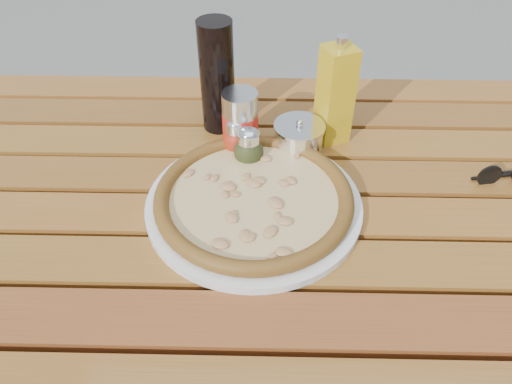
{
  "coord_description": "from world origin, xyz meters",
  "views": [
    {
      "loc": [
        0.01,
        -0.59,
        1.33
      ],
      "look_at": [
        0.0,
        0.02,
        0.78
      ],
      "focal_mm": 35.0,
      "sensor_mm": 36.0,
      "label": 1
    }
  ],
  "objects_px": {
    "dark_bottle": "(217,77)",
    "olive_oil_cruet": "(335,95)",
    "parmesan_tin": "(299,138)",
    "table": "(256,244)",
    "pepper_shaker": "(237,137)",
    "plate": "(254,204)",
    "sunglasses": "(505,174)",
    "pizza": "(254,197)",
    "oregano_shaker": "(249,148)",
    "soda_can": "(240,122)"
  },
  "relations": [
    {
      "from": "soda_can",
      "to": "parmesan_tin",
      "type": "relative_size",
      "value": 1.25
    },
    {
      "from": "pizza",
      "to": "olive_oil_cruet",
      "type": "relative_size",
      "value": 1.78
    },
    {
      "from": "table",
      "to": "pizza",
      "type": "height_order",
      "value": "pizza"
    },
    {
      "from": "pepper_shaker",
      "to": "parmesan_tin",
      "type": "xyz_separation_m",
      "value": [
        0.12,
        0.01,
        -0.01
      ]
    },
    {
      "from": "dark_bottle",
      "to": "pepper_shaker",
      "type": "bearing_deg",
      "value": -66.68
    },
    {
      "from": "plate",
      "to": "soda_can",
      "type": "relative_size",
      "value": 3.0
    },
    {
      "from": "dark_bottle",
      "to": "sunglasses",
      "type": "distance_m",
      "value": 0.55
    },
    {
      "from": "olive_oil_cruet",
      "to": "sunglasses",
      "type": "height_order",
      "value": "olive_oil_cruet"
    },
    {
      "from": "pizza",
      "to": "soda_can",
      "type": "relative_size",
      "value": 3.11
    },
    {
      "from": "pepper_shaker",
      "to": "table",
      "type": "bearing_deg",
      "value": -76.57
    },
    {
      "from": "dark_bottle",
      "to": "pizza",
      "type": "bearing_deg",
      "value": -72.59
    },
    {
      "from": "table",
      "to": "pepper_shaker",
      "type": "xyz_separation_m",
      "value": [
        -0.04,
        0.16,
        0.11
      ]
    },
    {
      "from": "table",
      "to": "plate",
      "type": "relative_size",
      "value": 3.89
    },
    {
      "from": "pizza",
      "to": "olive_oil_cruet",
      "type": "height_order",
      "value": "olive_oil_cruet"
    },
    {
      "from": "oregano_shaker",
      "to": "olive_oil_cruet",
      "type": "xyz_separation_m",
      "value": [
        0.16,
        0.09,
        0.06
      ]
    },
    {
      "from": "parmesan_tin",
      "to": "sunglasses",
      "type": "relative_size",
      "value": 0.87
    },
    {
      "from": "pizza",
      "to": "table",
      "type": "bearing_deg",
      "value": -76.56
    },
    {
      "from": "pizza",
      "to": "soda_can",
      "type": "height_order",
      "value": "soda_can"
    },
    {
      "from": "soda_can",
      "to": "sunglasses",
      "type": "relative_size",
      "value": 1.09
    },
    {
      "from": "dark_bottle",
      "to": "parmesan_tin",
      "type": "xyz_separation_m",
      "value": [
        0.16,
        -0.08,
        -0.08
      ]
    },
    {
      "from": "parmesan_tin",
      "to": "sunglasses",
      "type": "height_order",
      "value": "parmesan_tin"
    },
    {
      "from": "dark_bottle",
      "to": "parmesan_tin",
      "type": "distance_m",
      "value": 0.19
    },
    {
      "from": "pepper_shaker",
      "to": "oregano_shaker",
      "type": "relative_size",
      "value": 1.0
    },
    {
      "from": "pepper_shaker",
      "to": "soda_can",
      "type": "height_order",
      "value": "soda_can"
    },
    {
      "from": "table",
      "to": "oregano_shaker",
      "type": "relative_size",
      "value": 17.07
    },
    {
      "from": "soda_can",
      "to": "olive_oil_cruet",
      "type": "bearing_deg",
      "value": 12.22
    },
    {
      "from": "dark_bottle",
      "to": "olive_oil_cruet",
      "type": "bearing_deg",
      "value": -9.2
    },
    {
      "from": "parmesan_tin",
      "to": "soda_can",
      "type": "bearing_deg",
      "value": 175.99
    },
    {
      "from": "oregano_shaker",
      "to": "parmesan_tin",
      "type": "height_order",
      "value": "oregano_shaker"
    },
    {
      "from": "olive_oil_cruet",
      "to": "table",
      "type": "bearing_deg",
      "value": -123.16
    },
    {
      "from": "plate",
      "to": "parmesan_tin",
      "type": "distance_m",
      "value": 0.18
    },
    {
      "from": "pizza",
      "to": "parmesan_tin",
      "type": "xyz_separation_m",
      "value": [
        0.08,
        0.16,
        0.01
      ]
    },
    {
      "from": "table",
      "to": "pizza",
      "type": "distance_m",
      "value": 0.1
    },
    {
      "from": "plate",
      "to": "pepper_shaker",
      "type": "distance_m",
      "value": 0.15
    },
    {
      "from": "table",
      "to": "pepper_shaker",
      "type": "relative_size",
      "value": 17.07
    },
    {
      "from": "pizza",
      "to": "parmesan_tin",
      "type": "relative_size",
      "value": 3.89
    },
    {
      "from": "plate",
      "to": "sunglasses",
      "type": "relative_size",
      "value": 3.27
    },
    {
      "from": "pepper_shaker",
      "to": "parmesan_tin",
      "type": "bearing_deg",
      "value": 5.75
    },
    {
      "from": "olive_oil_cruet",
      "to": "pizza",
      "type": "bearing_deg",
      "value": -125.65
    },
    {
      "from": "parmesan_tin",
      "to": "table",
      "type": "bearing_deg",
      "value": -114.03
    },
    {
      "from": "sunglasses",
      "to": "parmesan_tin",
      "type": "bearing_deg",
      "value": 157.72
    },
    {
      "from": "parmesan_tin",
      "to": "sunglasses",
      "type": "xyz_separation_m",
      "value": [
        0.36,
        -0.08,
        -0.01
      ]
    },
    {
      "from": "dark_bottle",
      "to": "olive_oil_cruet",
      "type": "distance_m",
      "value": 0.22
    },
    {
      "from": "pizza",
      "to": "parmesan_tin",
      "type": "height_order",
      "value": "parmesan_tin"
    },
    {
      "from": "pepper_shaker",
      "to": "sunglasses",
      "type": "relative_size",
      "value": 0.74
    },
    {
      "from": "plate",
      "to": "olive_oil_cruet",
      "type": "relative_size",
      "value": 1.71
    },
    {
      "from": "pepper_shaker",
      "to": "pizza",
      "type": "bearing_deg",
      "value": -76.57
    },
    {
      "from": "pizza",
      "to": "oregano_shaker",
      "type": "relative_size",
      "value": 4.55
    },
    {
      "from": "pepper_shaker",
      "to": "olive_oil_cruet",
      "type": "xyz_separation_m",
      "value": [
        0.18,
        0.06,
        0.06
      ]
    },
    {
      "from": "table",
      "to": "pepper_shaker",
      "type": "distance_m",
      "value": 0.2
    }
  ]
}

